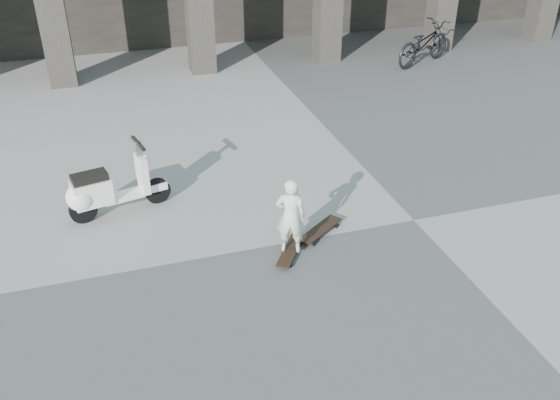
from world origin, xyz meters
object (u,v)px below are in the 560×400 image
object	(u,v)px
child	(291,216)
scooter	(101,191)
bicycle	(424,44)
skateboard_spare	(320,230)
longboard	(290,251)

from	to	relation	value
child	scooter	xyz separation A→B (m)	(-2.53, 1.91, -0.20)
child	bicycle	bearing A→B (deg)	-108.20
skateboard_spare	child	xyz separation A→B (m)	(-0.62, -0.37, 0.59)
child	bicycle	xyz separation A→B (m)	(6.38, 7.60, -0.10)
skateboard_spare	longboard	bearing A→B (deg)	176.27
child	bicycle	world-z (taller)	child
longboard	bicycle	world-z (taller)	bicycle
child	scooter	distance (m)	3.18
longboard	skateboard_spare	world-z (taller)	skateboard_spare
skateboard_spare	scooter	size ratio (longest dim) A/B	0.51
longboard	skateboard_spare	size ratio (longest dim) A/B	0.97
scooter	longboard	bearing A→B (deg)	-50.00
longboard	child	xyz separation A→B (m)	(-0.00, -0.00, 0.60)
skateboard_spare	scooter	world-z (taller)	scooter
skateboard_spare	bicycle	distance (m)	9.26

